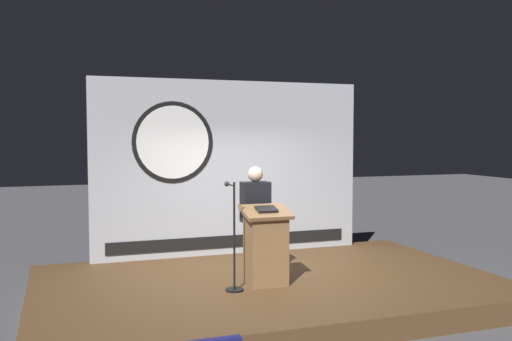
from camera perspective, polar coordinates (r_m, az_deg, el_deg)
name	(u,v)px	position (r m, az deg, el deg)	size (l,w,h in m)	color
ground_plane	(269,300)	(8.16, 1.32, -12.96)	(40.00, 40.00, 0.00)	#4C4C51
stage_platform	(269,290)	(8.12, 1.32, -11.95)	(6.40, 4.00, 0.30)	brown
banner_display	(228,168)	(9.57, -2.81, 0.29)	(4.65, 0.12, 2.94)	#B2B7C1
podium	(266,246)	(7.69, 1.01, -7.69)	(0.64, 0.50, 1.08)	olive
speaker_person	(255,221)	(8.09, -0.06, -5.08)	(0.40, 0.26, 1.58)	black
microphone_stand	(233,253)	(7.44, -2.31, -8.31)	(0.24, 0.48, 1.42)	black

